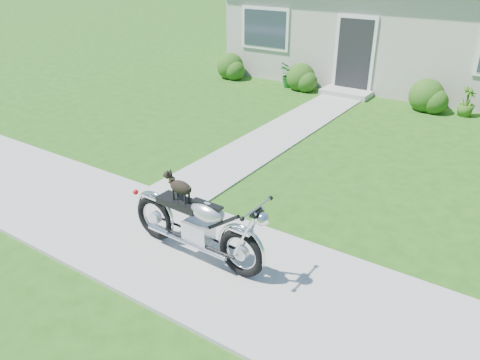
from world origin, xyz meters
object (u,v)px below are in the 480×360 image
Objects in this scene: house at (441,10)px; potted_plant_right at (467,102)px; potted_plant_left at (290,75)px; motorcycle_with_dog at (198,224)px.

potted_plant_right is at bearing -63.29° from house.
potted_plant_left is 5.03m from potted_plant_right.
potted_plant_right is at bearing 0.00° from potted_plant_left.
house reaches higher than potted_plant_left.
potted_plant_right is 0.33× the size of motorcycle_with_dog.
potted_plant_left reaches higher than potted_plant_right.
potted_plant_left is 1.03× the size of potted_plant_right.
potted_plant_right is 8.80m from motorcycle_with_dog.
potted_plant_left is 9.22m from motorcycle_with_dog.
potted_plant_left is at bearing -133.75° from house.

